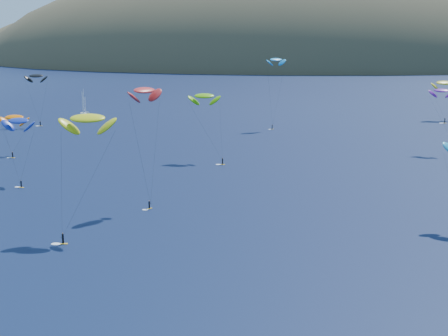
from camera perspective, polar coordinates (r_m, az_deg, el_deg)
island at (r=619.86m, az=7.43°, el=8.63°), size 730.00×300.00×210.00m
sailboat at (r=279.45m, az=-12.67°, el=4.90°), size 9.78×9.34×11.69m
kitesurfer_1 at (r=205.06m, az=-18.64°, el=4.41°), size 9.39×9.46×14.00m
kitesurfer_2 at (r=124.11m, az=-12.37°, el=4.45°), size 11.02×12.57×25.51m
kitesurfer_3 at (r=186.60m, az=-1.81°, el=6.60°), size 11.61×11.27×21.50m
kitesurfer_4 at (r=242.31m, az=4.78°, el=9.84°), size 8.41×9.51×28.13m
kitesurfer_6 at (r=208.55m, az=19.29°, el=6.69°), size 9.07×9.93×21.40m
kitesurfer_9 at (r=139.44m, az=-7.29°, el=7.04°), size 8.63×9.57×28.41m
kitesurfer_10 at (r=169.39m, az=-18.29°, el=4.12°), size 9.80×11.01×18.28m
kitesurfer_11 at (r=277.73m, az=19.54°, el=7.35°), size 11.95×15.46×18.31m
kitesurfer_12 at (r=257.26m, az=-16.81°, el=8.06°), size 8.99×5.64×21.82m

